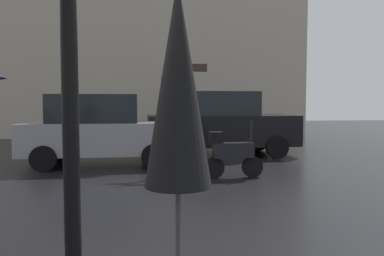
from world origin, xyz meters
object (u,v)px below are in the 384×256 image
object	(u,v)px
street_signpost	(184,102)
parked_scooter	(231,153)
parked_car_left	(100,130)
parked_car_right	(219,123)
folded_patio_umbrella_near	(178,97)

from	to	relation	value
street_signpost	parked_scooter	bearing A→B (deg)	-43.79
parked_car_left	parked_car_right	xyz separation A→B (m)	(3.46, 1.39, 0.07)
folded_patio_umbrella_near	street_signpost	xyz separation A→B (m)	(0.79, 6.58, -0.03)
folded_patio_umbrella_near	parked_car_right	size ratio (longest dim) A/B	0.54
parked_car_left	street_signpost	bearing A→B (deg)	-28.45
parked_car_left	street_signpost	size ratio (longest dim) A/B	1.48
folded_patio_umbrella_near	parked_scooter	bearing A→B (deg)	73.06
parked_car_right	folded_patio_umbrella_near	bearing A→B (deg)	-116.90
parked_car_right	street_signpost	world-z (taller)	street_signpost
folded_patio_umbrella_near	parked_car_right	world-z (taller)	folded_patio_umbrella_near
parked_car_right	parked_car_left	bearing A→B (deg)	-171.60
folded_patio_umbrella_near	parked_car_right	distance (m)	9.53
parked_car_left	street_signpost	xyz separation A→B (m)	(2.05, -1.28, 0.71)
parked_scooter	parked_car_left	world-z (taller)	parked_car_left
folded_patio_umbrella_near	street_signpost	size ratio (longest dim) A/B	0.90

